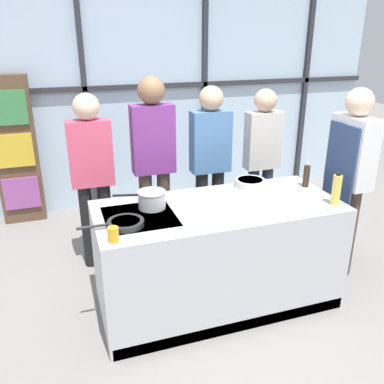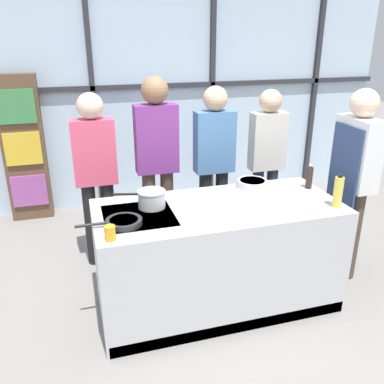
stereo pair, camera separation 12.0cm
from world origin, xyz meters
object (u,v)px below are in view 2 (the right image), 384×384
Objects in this scene: saucepan at (151,198)px; spectator_center_right at (214,158)px; spectator_far_left at (96,169)px; spectator_far_right at (267,156)px; spectator_center_left at (157,156)px; oil_bottle at (338,192)px; frying_pan at (123,222)px; juice_glass_near at (110,233)px; white_plate at (275,201)px; pepper_grinder at (309,177)px; chef at (353,174)px; mixing_bowl at (252,183)px.

spectator_center_right is at bearing 45.83° from saucepan.
spectator_far_left reaches higher than spectator_far_right.
spectator_center_left reaches higher than saucepan.
oil_bottle reaches higher than saucepan.
spectator_far_left is 3.60× the size of frying_pan.
spectator_far_left is 16.87× the size of juice_glass_near.
white_plate is at bearing 11.57° from juice_glass_near.
oil_bottle reaches higher than frying_pan.
pepper_grinder is (0.01, -0.81, 0.04)m from spectator_far_right.
juice_glass_near is (-1.76, -0.48, -0.05)m from pepper_grinder.
spectator_center_left reaches higher than white_plate.
frying_pan is at bearing 66.25° from spectator_center_left.
saucepan is (0.25, 0.25, 0.05)m from frying_pan.
spectator_center_right is at bearing 51.11° from chef.
frying_pan is 0.23m from juice_glass_near.
frying_pan is at bearing -159.82° from mixing_bowl.
juice_glass_near is at bearing 90.11° from spectator_far_left.
pepper_grinder is at bearing 0.90° from saucepan.
juice_glass_near reaches higher than frying_pan.
oil_bottle is 1.20× the size of pepper_grinder.
saucepan is at bearing 90.10° from chef.
spectator_center_right is at bearing 45.51° from frying_pan.
chef is at bearing -2.50° from pepper_grinder.
white_plate is 2.31× the size of juice_glass_near.
saucepan is at bearing 51.38° from juice_glass_near.
juice_glass_near is (-1.75, -0.05, -0.08)m from oil_bottle.
frying_pan is at bearing -176.75° from white_plate.
juice_glass_near is at bearing 36.20° from spectator_far_right.
oil_bottle is (1.75, -1.23, 0.05)m from spectator_far_left.
spectator_far_left is 0.93× the size of spectator_center_left.
saucepan is at bearing 30.81° from spectator_far_right.
frying_pan is 0.36m from saucepan.
saucepan is at bearing 75.14° from spectator_center_left.
spectator_far_left reaches higher than white_plate.
white_plate is at bearing 3.25° from frying_pan.
spectator_center_right reaches higher than pepper_grinder.
spectator_center_left is at bearing 0.00° from spectator_far_right.
oil_bottle is at bearing -28.03° from white_plate.
spectator_center_right reaches higher than white_plate.
chef is 1.31m from spectator_center_right.
saucepan reaches higher than white_plate.
white_plate is at bearing 99.40° from spectator_center_right.
spectator_center_right reaches higher than juice_glass_near.
white_plate is (0.75, -1.01, -0.15)m from spectator_center_left.
spectator_far_right is 2.17m from juice_glass_near.
chef is at bearing 117.97° from spectator_far_right.
spectator_far_left is 0.99× the size of spectator_center_right.
mixing_bowl reaches higher than white_plate.
spectator_far_right is (1.17, 0.00, -0.09)m from spectator_center_left.
saucepan is (-0.22, -0.83, -0.09)m from spectator_center_left.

